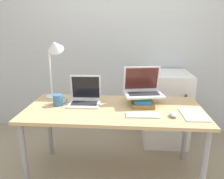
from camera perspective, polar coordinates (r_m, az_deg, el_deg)
wall_back at (r=3.00m, az=2.00°, el=14.15°), size 8.00×0.05×2.70m
desk at (r=2.08m, az=0.53°, el=-6.68°), size 1.65×0.75×0.72m
laptop_left at (r=2.18m, az=-7.08°, el=-2.20°), size 0.31×0.27×0.27m
book_stack at (r=2.14m, az=7.79°, el=-2.86°), size 0.23×0.29×0.10m
laptop_on_books at (r=2.14m, az=8.05°, el=0.21°), size 0.40×0.31×0.26m
wireless_keyboard at (r=1.90m, az=8.03°, el=-6.65°), size 0.29×0.12×0.01m
mouse at (r=1.93m, az=15.76°, el=-6.36°), size 0.07×0.10×0.04m
notepad at (r=2.02m, az=20.61°, el=-6.21°), size 0.21×0.29×0.01m
mug at (r=2.17m, az=-13.84°, el=-2.68°), size 0.14×0.09×0.11m
desk_lamp at (r=2.29m, az=-14.85°, el=9.26°), size 0.23×0.20×0.64m
mini_fridge at (r=2.89m, az=13.75°, el=-4.60°), size 0.54×0.59×0.91m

